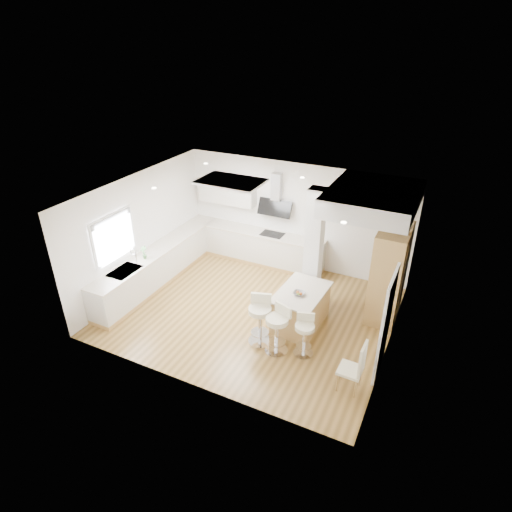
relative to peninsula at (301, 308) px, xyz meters
The scene contains 18 objects.
ground 1.22m from the peninsula, behind, with size 6.00×6.00×0.00m, color olive.
ceiling 1.22m from the peninsula, behind, with size 6.00×5.00×0.02m, color silver.
wall_back 2.88m from the peninsula, 114.88° to the left, with size 6.00×0.04×2.80m, color white.
wall_left 4.25m from the peninsula, behind, with size 0.04×5.00×2.80m, color white.
wall_right 2.10m from the peninsula, ahead, with size 0.04×5.00×2.80m, color white.
skylight 3.09m from the peninsula, 163.85° to the left, with size 4.10×2.10×0.06m.
window_left 4.39m from the peninsula, 167.07° to the right, with size 0.06×1.28×1.07m.
doorway_right 2.03m from the peninsula, 19.26° to the right, with size 0.05×1.00×2.10m.
counter_left 3.85m from the peninsula, behind, with size 0.63×4.50×1.35m.
counter_back 3.01m from the peninsula, 133.27° to the left, with size 3.62×0.63×2.50m.
pillar 1.34m from the peninsula, 95.69° to the left, with size 0.35×0.35×2.80m.
soffit 2.74m from the peninsula, 54.79° to the left, with size 1.78×2.20×0.40m.
oven_column 2.04m from the peninsula, 37.71° to the left, with size 0.63×1.21×2.10m.
peninsula is the anchor object (origin of this frame).
bar_stool_a 1.06m from the peninsula, 120.38° to the right, with size 0.60×0.60×1.07m.
bar_stool_b 1.03m from the peninsula, 95.45° to the right, with size 0.59×0.59×1.03m.
bar_stool_c 0.96m from the peninsula, 65.00° to the right, with size 0.50×0.50×0.89m.
dining_chair 2.08m from the peninsula, 42.08° to the right, with size 0.42×0.42×1.04m.
Camera 1 is at (3.59, -7.14, 5.71)m, focal length 30.00 mm.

